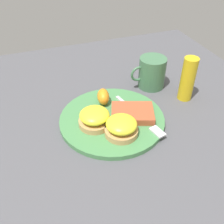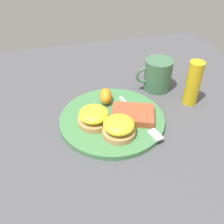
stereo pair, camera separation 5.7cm
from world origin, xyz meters
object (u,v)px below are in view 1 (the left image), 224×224
(fork, at_px, (141,118))
(sandwich_benedict_left, at_px, (95,118))
(sandwich_benedict_right, at_px, (120,127))
(orange_wedge, at_px, (102,97))
(condiment_bottle, at_px, (188,79))
(hashbrown_patty, at_px, (132,113))
(cup, at_px, (152,73))

(fork, bearing_deg, sandwich_benedict_left, -8.51)
(sandwich_benedict_left, height_order, fork, sandwich_benedict_left)
(sandwich_benedict_right, height_order, orange_wedge, sandwich_benedict_right)
(orange_wedge, relative_size, condiment_bottle, 0.43)
(sandwich_benedict_left, bearing_deg, hashbrown_patty, 179.65)
(sandwich_benedict_left, distance_m, cup, 0.28)
(sandwich_benedict_right, xyz_separation_m, cup, (-0.19, -0.20, 0.01))
(orange_wedge, xyz_separation_m, condiment_bottle, (-0.26, 0.05, 0.03))
(condiment_bottle, bearing_deg, sandwich_benedict_right, 20.96)
(fork, bearing_deg, sandwich_benedict_right, 26.25)
(sandwich_benedict_left, height_order, sandwich_benedict_right, same)
(cup, xyz_separation_m, condiment_bottle, (-0.07, 0.10, 0.02))
(sandwich_benedict_right, bearing_deg, orange_wedge, -89.62)
(sandwich_benedict_left, distance_m, fork, 0.13)
(sandwich_benedict_right, relative_size, fork, 0.42)
(fork, distance_m, condiment_bottle, 0.20)
(orange_wedge, bearing_deg, sandwich_benedict_right, 90.38)
(condiment_bottle, bearing_deg, sandwich_benedict_left, 7.53)
(sandwich_benedict_right, height_order, hashbrown_patty, sandwich_benedict_right)
(sandwich_benedict_left, relative_size, orange_wedge, 1.47)
(orange_wedge, relative_size, cup, 0.50)
(fork, bearing_deg, condiment_bottle, -161.49)
(orange_wedge, distance_m, condiment_bottle, 0.27)
(orange_wedge, distance_m, cup, 0.20)
(orange_wedge, bearing_deg, condiment_bottle, 169.76)
(sandwich_benedict_right, relative_size, condiment_bottle, 0.63)
(condiment_bottle, bearing_deg, cup, -55.50)
(cup, bearing_deg, orange_wedge, 15.70)
(hashbrown_patty, xyz_separation_m, fork, (-0.02, 0.02, -0.01))
(hashbrown_patty, bearing_deg, condiment_bottle, -168.18)
(sandwich_benedict_left, bearing_deg, sandwich_benedict_right, 130.77)
(sandwich_benedict_right, bearing_deg, cup, -133.53)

